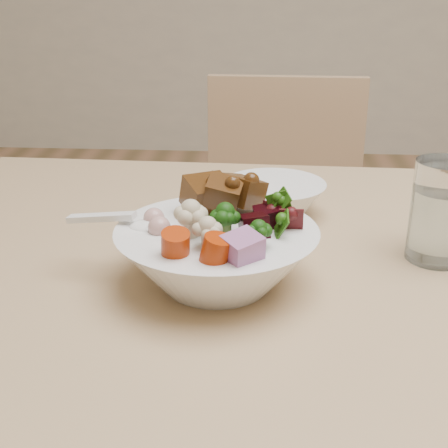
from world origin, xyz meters
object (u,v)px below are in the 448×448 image
Objects in this scene: chair_far at (282,235)px; water_glass at (440,215)px; food_bowl at (218,252)px; side_bowl at (274,199)px.

water_glass reaches higher than chair_far.
food_bowl is at bearing -162.38° from water_glass.
chair_far is at bearing 82.50° from food_bowl.
side_bowl is (-0.03, -0.51, 0.27)m from chair_far.
chair_far is 3.55× the size of food_bowl.
water_glass is at bearing -33.92° from side_bowl.
food_bowl is 1.82× the size of water_glass.
side_bowl is (-0.20, 0.13, -0.03)m from water_glass.
food_bowl is at bearing -96.24° from chair_far.
water_glass is (0.26, 0.08, 0.02)m from food_bowl.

